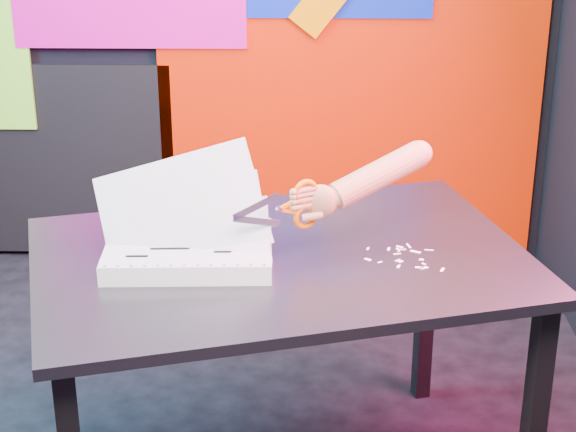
{
  "coord_description": "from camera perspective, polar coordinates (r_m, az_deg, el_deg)",
  "views": [
    {
      "loc": [
        0.48,
        -2.44,
        1.8
      ],
      "look_at": [
        0.43,
        -0.16,
        0.87
      ],
      "focal_mm": 60.0,
      "sensor_mm": 36.0,
      "label": 1
    }
  ],
  "objects": [
    {
      "name": "backdrop",
      "position": [
        4.02,
        -4.81,
        10.0
      ],
      "size": [
        2.88,
        0.05,
        2.08
      ],
      "color": "red",
      "rests_on": "ground"
    },
    {
      "name": "work_table",
      "position": [
        2.57,
        -0.44,
        -4.01
      ],
      "size": [
        1.47,
        1.17,
        0.75
      ],
      "rotation": [
        0.0,
        0.0,
        0.28
      ],
      "color": "black",
      "rests_on": "ground"
    },
    {
      "name": "printout_stack",
      "position": [
        2.51,
        -5.89,
        -1.94
      ],
      "size": [
        0.48,
        0.33,
        0.32
      ],
      "rotation": [
        0.0,
        0.0,
        0.04
      ],
      "color": "white",
      "rests_on": "work_table"
    },
    {
      "name": "hand_forearm",
      "position": [
        2.55,
        4.81,
        2.21
      ],
      "size": [
        0.38,
        0.23,
        0.17
      ],
      "rotation": [
        0.0,
        0.0,
        0.5
      ],
      "color": "brown",
      "rests_on": "work_table"
    },
    {
      "name": "paper_clippings",
      "position": [
        2.54,
        6.97,
        -2.38
      ],
      "size": [
        0.2,
        0.17,
        0.0
      ],
      "color": "white",
      "rests_on": "work_table"
    },
    {
      "name": "room",
      "position": [
        2.53,
        -9.84,
        11.62
      ],
      "size": [
        3.01,
        3.01,
        2.71
      ],
      "color": "black",
      "rests_on": "ground"
    },
    {
      "name": "scissors",
      "position": [
        2.47,
        0.71,
        0.63
      ],
      "size": [
        0.22,
        0.12,
        0.14
      ],
      "rotation": [
        0.0,
        0.0,
        0.5
      ],
      "color": "silver",
      "rests_on": "printout_stack"
    }
  ]
}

